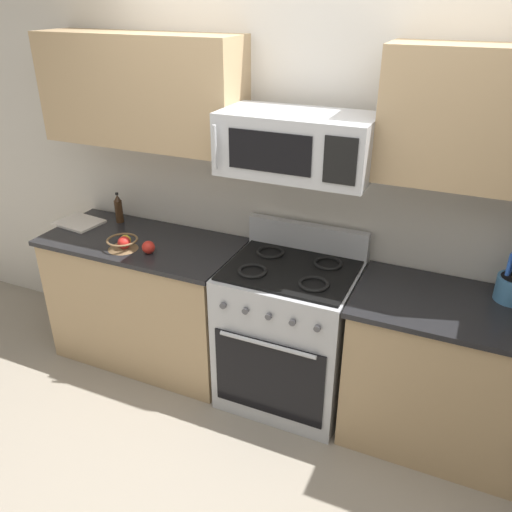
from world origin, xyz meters
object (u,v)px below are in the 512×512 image
(apple_loose, at_px, (148,247))
(bottle_soy, at_px, (119,209))
(range_oven, at_px, (289,333))
(fruit_basket, at_px, (123,243))
(microwave, at_px, (297,144))
(cutting_board, at_px, (79,222))

(apple_loose, distance_m, bottle_soy, 0.57)
(range_oven, bearing_deg, fruit_basket, -171.52)
(microwave, xyz_separation_m, apple_loose, (-0.88, -0.17, -0.69))
(microwave, relative_size, cutting_board, 2.72)
(bottle_soy, bearing_deg, cutting_board, -149.98)
(fruit_basket, distance_m, bottle_soy, 0.45)
(apple_loose, xyz_separation_m, bottle_soy, (-0.47, 0.33, 0.06))
(bottle_soy, bearing_deg, range_oven, -7.99)
(apple_loose, relative_size, cutting_board, 0.28)
(bottle_soy, bearing_deg, apple_loose, -35.47)
(range_oven, distance_m, apple_loose, 1.01)
(apple_loose, bearing_deg, fruit_basket, -175.43)
(range_oven, relative_size, cutting_board, 3.71)
(apple_loose, bearing_deg, range_oven, 9.26)
(fruit_basket, height_order, cutting_board, fruit_basket)
(fruit_basket, relative_size, apple_loose, 2.41)
(microwave, height_order, fruit_basket, microwave)
(microwave, bearing_deg, range_oven, -90.00)
(apple_loose, relative_size, bottle_soy, 0.38)
(fruit_basket, bearing_deg, range_oven, 8.48)
(range_oven, bearing_deg, cutting_board, 178.23)
(fruit_basket, bearing_deg, apple_loose, 4.57)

